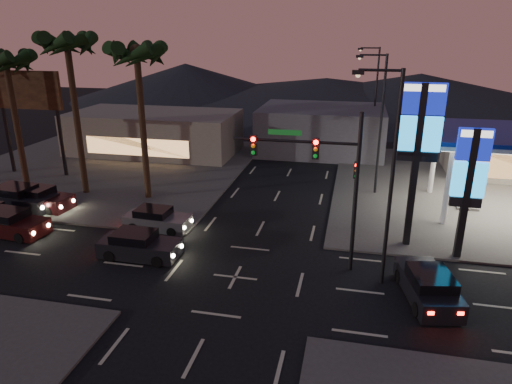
% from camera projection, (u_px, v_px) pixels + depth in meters
% --- Properties ---
extents(ground, '(140.00, 140.00, 0.00)m').
position_uv_depth(ground, '(235.00, 277.00, 22.40)').
color(ground, black).
rests_on(ground, ground).
extents(corner_lot_ne, '(24.00, 24.00, 0.12)m').
position_uv_depth(corner_lot_ne, '(498.00, 193.00, 33.88)').
color(corner_lot_ne, '#47443F').
rests_on(corner_lot_ne, ground).
extents(corner_lot_nw, '(24.00, 24.00, 0.12)m').
position_uv_depth(corner_lot_nw, '(107.00, 167.00, 40.36)').
color(corner_lot_nw, '#47443F').
rests_on(corner_lot_nw, ground).
extents(convenience_store, '(10.00, 6.00, 4.00)m').
position_uv_depth(convenience_store, '(512.00, 153.00, 37.43)').
color(convenience_store, '#726B5B').
rests_on(convenience_store, ground).
extents(pylon_sign_tall, '(2.20, 0.35, 9.00)m').
position_uv_depth(pylon_sign_tall, '(419.00, 134.00, 23.62)').
color(pylon_sign_tall, black).
rests_on(pylon_sign_tall, ground).
extents(pylon_sign_short, '(1.60, 0.35, 7.00)m').
position_uv_depth(pylon_sign_short, '(470.00, 175.00, 22.77)').
color(pylon_sign_short, black).
rests_on(pylon_sign_short, ground).
extents(traffic_signal_mast, '(6.10, 0.39, 8.00)m').
position_uv_depth(traffic_signal_mast, '(320.00, 169.00, 21.73)').
color(traffic_signal_mast, black).
rests_on(traffic_signal_mast, ground).
extents(pedestal_signal, '(0.32, 0.39, 4.30)m').
position_uv_depth(pedestal_signal, '(355.00, 184.00, 26.74)').
color(pedestal_signal, black).
rests_on(pedestal_signal, ground).
extents(streetlight_near, '(2.14, 0.25, 10.00)m').
position_uv_depth(streetlight_near, '(388.00, 168.00, 20.04)').
color(streetlight_near, black).
rests_on(streetlight_near, ground).
extents(streetlight_mid, '(2.14, 0.25, 10.00)m').
position_uv_depth(streetlight_mid, '(379.00, 117.00, 32.01)').
color(streetlight_mid, black).
rests_on(streetlight_mid, ground).
extents(streetlight_far, '(2.14, 0.25, 10.00)m').
position_uv_depth(streetlight_far, '(374.00, 92.00, 44.90)').
color(streetlight_far, black).
rests_on(streetlight_far, ground).
extents(palm_a, '(4.41, 4.41, 10.86)m').
position_uv_depth(palm_a, '(137.00, 63.00, 29.83)').
color(palm_a, black).
rests_on(palm_a, ground).
extents(palm_b, '(4.41, 4.41, 11.46)m').
position_uv_depth(palm_b, '(68.00, 54.00, 30.66)').
color(palm_b, black).
rests_on(palm_b, ground).
extents(palm_c, '(4.41, 4.41, 10.26)m').
position_uv_depth(palm_c, '(7.00, 69.00, 32.04)').
color(palm_c, black).
rests_on(palm_c, ground).
extents(billboard, '(6.00, 0.30, 8.50)m').
position_uv_depth(billboard, '(28.00, 99.00, 36.42)').
color(billboard, black).
rests_on(billboard, ground).
extents(building_far_west, '(16.00, 8.00, 4.00)m').
position_uv_depth(building_far_west, '(155.00, 133.00, 44.83)').
color(building_far_west, '#726B5B').
rests_on(building_far_west, ground).
extents(building_far_mid, '(12.00, 9.00, 4.40)m').
position_uv_depth(building_far_mid, '(322.00, 130.00, 45.21)').
color(building_far_mid, '#4C4C51').
rests_on(building_far_mid, ground).
extents(hill_left, '(40.00, 40.00, 6.00)m').
position_uv_depth(hill_left, '(186.00, 81.00, 81.72)').
color(hill_left, black).
rests_on(hill_left, ground).
extents(hill_right, '(50.00, 50.00, 5.00)m').
position_uv_depth(hill_right, '(420.00, 89.00, 73.78)').
color(hill_right, black).
rests_on(hill_right, ground).
extents(hill_center, '(60.00, 60.00, 4.00)m').
position_uv_depth(hill_center, '(326.00, 90.00, 76.98)').
color(hill_center, black).
rests_on(hill_center, ground).
extents(car_lane_a_front, '(4.39, 1.90, 1.42)m').
position_uv_depth(car_lane_a_front, '(139.00, 245.00, 24.23)').
color(car_lane_a_front, black).
rests_on(car_lane_a_front, ground).
extents(car_lane_a_mid, '(4.60, 2.24, 1.46)m').
position_uv_depth(car_lane_a_mid, '(10.00, 223.00, 26.98)').
color(car_lane_a_mid, black).
rests_on(car_lane_a_mid, ground).
extents(car_lane_b_front, '(4.15, 1.92, 1.33)m').
position_uv_depth(car_lane_b_front, '(157.00, 220.00, 27.67)').
color(car_lane_b_front, '#605F62').
rests_on(car_lane_b_front, ground).
extents(car_lane_b_mid, '(5.22, 2.56, 1.65)m').
position_uv_depth(car_lane_b_mid, '(19.00, 199.00, 30.67)').
color(car_lane_b_mid, black).
rests_on(car_lane_b_mid, ground).
extents(car_lane_b_rear, '(4.76, 2.29, 1.51)m').
position_uv_depth(car_lane_b_rear, '(38.00, 199.00, 30.80)').
color(car_lane_b_rear, black).
rests_on(car_lane_b_rear, ground).
extents(suv_station, '(2.65, 4.64, 1.46)m').
position_uv_depth(suv_station, '(428.00, 286.00, 20.35)').
color(suv_station, black).
rests_on(suv_station, ground).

